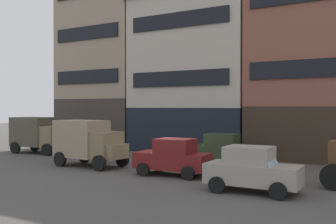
{
  "coord_description": "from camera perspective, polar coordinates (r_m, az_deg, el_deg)",
  "views": [
    {
      "loc": [
        11.02,
        -17.94,
        3.43
      ],
      "look_at": [
        -1.18,
        1.99,
        3.1
      ],
      "focal_mm": 42.84,
      "sensor_mm": 36.0,
      "label": 1
    }
  ],
  "objects": [
    {
      "name": "ground_plane",
      "position": [
        21.34,
        -0.08,
        -8.44
      ],
      "size": [
        120.0,
        120.0,
        0.0
      ],
      "primitive_type": "plane",
      "color": "#4C4947"
    },
    {
      "name": "building_center_right",
      "position": [
        28.73,
        19.13,
        6.89
      ],
      "size": [
        7.08,
        7.18,
        12.9
      ],
      "color": "#33281E",
      "rests_on": "ground_plane"
    },
    {
      "name": "delivery_truck_far",
      "position": [
        30.82,
        -17.93,
        -2.96
      ],
      "size": [
        4.48,
        2.46,
        2.62
      ],
      "color": "#7A6B4C",
      "rests_on": "ground_plane"
    },
    {
      "name": "sedan_dark",
      "position": [
        16.44,
        11.87,
        -8.01
      ],
      "size": [
        3.76,
        1.98,
        1.83
      ],
      "color": "gray",
      "rests_on": "ground_plane"
    },
    {
      "name": "delivery_truck_near",
      "position": [
        23.34,
        -11.19,
        -4.13
      ],
      "size": [
        4.4,
        2.25,
        2.62
      ],
      "color": "#7A6B4C",
      "rests_on": "ground_plane"
    },
    {
      "name": "sedan_light",
      "position": [
        19.95,
        0.72,
        -6.43
      ],
      "size": [
        3.83,
        2.12,
        1.83
      ],
      "color": "maroon",
      "rests_on": "ground_plane"
    },
    {
      "name": "building_far_left",
      "position": [
        36.31,
        -7.85,
        7.54
      ],
      "size": [
        8.28,
        7.18,
        15.29
      ],
      "color": "#38332D",
      "rests_on": "ground_plane"
    },
    {
      "name": "building_center_left",
      "position": [
        31.41,
        4.53,
        5.66
      ],
      "size": [
        9.74,
        7.18,
        12.09
      ],
      "color": "black",
      "rests_on": "ground_plane"
    },
    {
      "name": "sedan_parked_curb",
      "position": [
        23.78,
        7.45,
        -5.27
      ],
      "size": [
        3.82,
        2.12,
        1.83
      ],
      "color": "#2D3823",
      "rests_on": "ground_plane"
    }
  ]
}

